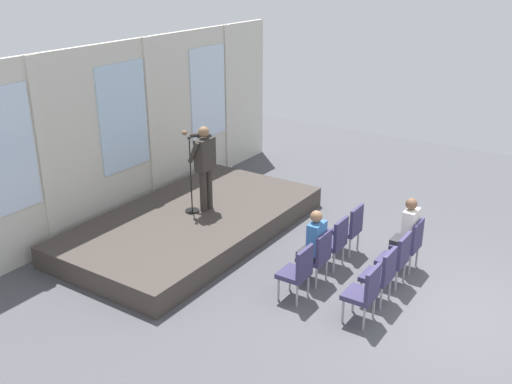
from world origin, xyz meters
name	(u,v)px	position (x,y,z in m)	size (l,w,h in m)	color
ground_plane	(440,310)	(0.00, 0.00, 0.00)	(17.39, 17.39, 0.00)	#4C4C51
rear_partition	(124,131)	(0.03, 6.68, 1.83)	(10.34, 0.14, 3.61)	beige
stage_platform	(193,224)	(0.00, 4.94, 0.21)	(5.32, 2.90, 0.42)	#3F3833
speaker	(204,162)	(0.36, 4.88, 1.41)	(0.52, 0.69, 1.70)	#332D28
mic_stand	(192,196)	(0.11, 5.03, 0.75)	(0.28, 0.28, 1.55)	black
chair_r0_c0	(298,270)	(-0.96, 2.01, 0.53)	(0.46, 0.44, 0.94)	#99999E
chair_r0_c1	(317,254)	(-0.32, 2.01, 0.53)	(0.46, 0.44, 0.94)	#99999E
audience_r0_c1	(313,243)	(-0.32, 2.09, 0.73)	(0.36, 0.39, 1.31)	#2D2D33
chair_r0_c2	(335,240)	(0.32, 2.01, 0.53)	(0.46, 0.44, 0.94)	#99999E
chair_r0_c3	(350,227)	(0.96, 2.01, 0.53)	(0.46, 0.44, 0.94)	#99999E
chair_r1_c0	(365,291)	(-0.96, 0.88, 0.53)	(0.46, 0.44, 0.94)	#99999E
chair_r1_c1	(382,273)	(-0.32, 0.88, 0.53)	(0.46, 0.44, 0.94)	#99999E
chair_r1_c2	(397,257)	(0.32, 0.88, 0.53)	(0.46, 0.44, 0.94)	#99999E
chair_r1_c3	(410,242)	(0.96, 0.88, 0.53)	(0.46, 0.44, 0.94)	#99999E
audience_r1_c3	(407,230)	(0.96, 0.96, 0.74)	(0.36, 0.39, 1.34)	#2D2D33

